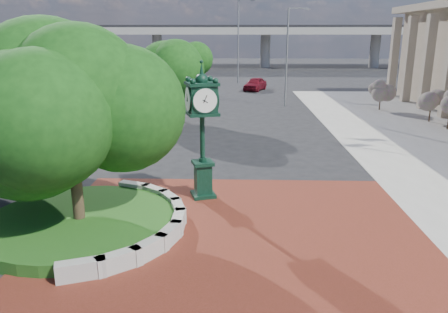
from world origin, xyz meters
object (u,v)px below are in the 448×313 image
Objects in this scene: street_lamp_near at (289,50)px; street_lamp_far at (240,35)px; parked_car at (255,84)px; post_clock at (202,126)px.

street_lamp_near is 0.80× the size of street_lamp_far.
parked_car is 11.94m from street_lamp_near.
street_lamp_far is (-1.70, 7.40, 5.23)m from parked_car.
parked_car is at bearing 84.45° from post_clock.
street_lamp_far reaches higher than street_lamp_near.
parked_car is 0.52× the size of street_lamp_near.
parked_car is 0.41× the size of street_lamp_far.
street_lamp_far is (1.49, 40.26, 3.13)m from post_clock.
parked_car is 9.22m from street_lamp_far.
street_lamp_near is at bearing -77.46° from street_lamp_far.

